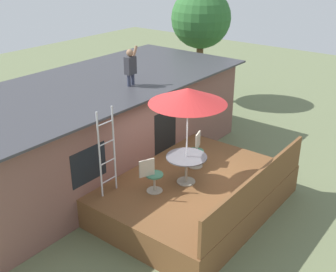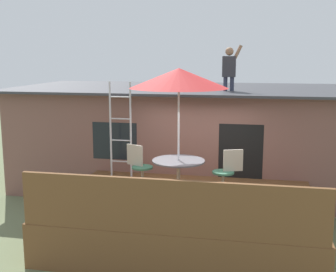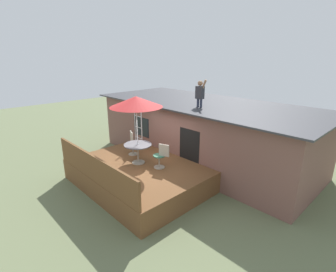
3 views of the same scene
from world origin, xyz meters
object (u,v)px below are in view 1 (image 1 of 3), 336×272
object	(u,v)px
patio_umbrella	(188,96)
step_ladder	(107,152)
patio_table	(186,162)
patio_chair_right	(196,150)
person_figure	(131,65)
backyard_tree	(201,19)
patio_chair_left	(152,176)

from	to	relation	value
patio_umbrella	step_ladder	world-z (taller)	patio_umbrella
patio_table	patio_chair_right	distance (m)	0.99
patio_table	patio_umbrella	bearing A→B (deg)	-1.79
person_figure	patio_umbrella	bearing A→B (deg)	-107.45
patio_umbrella	backyard_tree	size ratio (longest dim) A/B	0.52
patio_chair_left	patio_chair_right	bearing A→B (deg)	21.59
person_figure	patio_chair_right	bearing A→B (deg)	-86.75
patio_table	person_figure	size ratio (longest dim) A/B	0.94
patio_table	patio_chair_right	xyz separation A→B (m)	(0.93, 0.33, -0.13)
patio_chair_right	backyard_tree	distance (m)	8.13
patio_chair_right	patio_table	bearing A→B (deg)	-0.00
person_figure	patio_table	bearing A→B (deg)	-107.45
person_figure	patio_chair_left	world-z (taller)	person_figure
patio_chair_right	person_figure	bearing A→B (deg)	-106.03
step_ladder	patio_chair_right	xyz separation A→B (m)	(2.49, -0.89, -0.64)
patio_umbrella	patio_chair_left	bearing A→B (deg)	156.14
patio_table	patio_umbrella	distance (m)	1.76
step_ladder	patio_umbrella	bearing A→B (deg)	-37.95
person_figure	step_ladder	bearing A→B (deg)	-150.44
patio_table	patio_chair_left	world-z (taller)	patio_chair_left
patio_umbrella	patio_chair_right	xyz separation A→B (m)	(0.93, 0.33, -1.89)
person_figure	backyard_tree	size ratio (longest dim) A/B	0.23
patio_table	backyard_tree	bearing A→B (deg)	31.79
patio_table	patio_chair_left	bearing A→B (deg)	156.14
patio_table	patio_umbrella	xyz separation A→B (m)	(0.00, -0.00, 1.76)
step_ladder	patio_chair_left	xyz separation A→B (m)	(0.66, -0.82, -0.64)
backyard_tree	patio_table	bearing A→B (deg)	-148.21
step_ladder	person_figure	bearing A→B (deg)	29.56
patio_table	person_figure	world-z (taller)	person_figure
patio_chair_left	backyard_tree	xyz separation A→B (m)	(8.33, 4.20, 2.35)
patio_table	backyard_tree	size ratio (longest dim) A/B	0.21
patio_chair_right	backyard_tree	xyz separation A→B (m)	(6.50, 4.28, 2.35)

